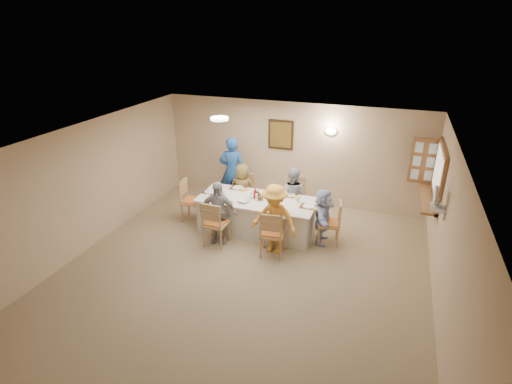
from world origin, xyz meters
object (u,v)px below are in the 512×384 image
(chair_left_end, at_px, (193,200))
(chair_back_right, at_px, (293,200))
(diner_back_left, at_px, (242,189))
(diner_right_end, at_px, (323,216))
(serving_hatch, at_px, (439,175))
(desk_fan, at_px, (437,199))
(caregiver, at_px, (232,171))
(chair_front_right, at_px, (272,232))
(chair_right_end, at_px, (329,223))
(diner_back_right, at_px, (292,195))
(dining_table, at_px, (257,215))
(chair_back_left, at_px, (244,194))
(condiment_ketchup, at_px, (255,193))
(chair_front_left, at_px, (216,222))
(diner_front_left, at_px, (218,212))
(diner_front_right, at_px, (274,219))

(chair_left_end, bearing_deg, chair_back_right, -75.55)
(diner_back_left, xyz_separation_m, diner_right_end, (2.02, -0.68, -0.03))
(serving_hatch, bearing_deg, desk_fan, -94.66)
(desk_fan, xyz_separation_m, caregiver, (-4.43, 1.78, -0.69))
(chair_front_right, height_order, diner_back_left, diner_back_left)
(diner_back_left, height_order, caregiver, caregiver)
(chair_left_end, bearing_deg, chair_right_end, -95.96)
(chair_left_end, height_order, caregiver, caregiver)
(diner_back_left, height_order, diner_back_right, diner_back_right)
(dining_table, bearing_deg, chair_back_left, 126.87)
(chair_front_right, distance_m, condiment_ketchup, 1.13)
(dining_table, height_order, chair_front_left, chair_front_left)
(chair_left_end, height_order, diner_back_left, diner_back_left)
(chair_front_right, relative_size, diner_front_left, 0.73)
(diner_back_left, xyz_separation_m, diner_back_right, (1.20, 0.00, 0.03))
(serving_hatch, relative_size, chair_left_end, 1.53)
(chair_back_right, height_order, diner_front_right, diner_front_right)
(chair_right_end, bearing_deg, chair_back_left, -121.17)
(chair_right_end, bearing_deg, chair_front_right, -60.66)
(desk_fan, distance_m, diner_right_end, 2.27)
(serving_hatch, bearing_deg, diner_back_left, -179.42)
(serving_hatch, distance_m, desk_fan, 1.36)
(serving_hatch, xyz_separation_m, chair_front_right, (-2.89, -1.52, -1.01))
(dining_table, bearing_deg, chair_left_end, -180.00)
(serving_hatch, height_order, desk_fan, serving_hatch)
(chair_front_right, xyz_separation_m, condiment_ketchup, (-0.65, 0.83, 0.39))
(diner_front_right, height_order, condiment_ketchup, diner_front_right)
(dining_table, bearing_deg, chair_front_left, -126.87)
(chair_right_end, xyz_separation_m, diner_front_right, (-0.95, -0.68, 0.24))
(serving_hatch, relative_size, desk_fan, 5.00)
(desk_fan, relative_size, condiment_ketchup, 1.29)
(serving_hatch, distance_m, dining_table, 3.73)
(dining_table, xyz_separation_m, chair_back_right, (0.60, 0.80, 0.12))
(chair_front_left, bearing_deg, serving_hatch, -158.65)
(dining_table, relative_size, chair_back_left, 2.72)
(chair_back_right, height_order, chair_front_right, chair_back_right)
(diner_back_left, distance_m, diner_back_right, 1.20)
(chair_left_end, relative_size, diner_front_left, 0.73)
(serving_hatch, distance_m, chair_front_right, 3.42)
(diner_back_right, height_order, condiment_ketchup, diner_back_right)
(dining_table, height_order, diner_front_left, diner_front_left)
(desk_fan, bearing_deg, diner_back_right, 154.78)
(chair_front_left, relative_size, condiment_ketchup, 4.25)
(chair_back_left, distance_m, chair_left_end, 1.24)
(chair_back_right, relative_size, condiment_ketchup, 4.25)
(chair_front_right, height_order, condiment_ketchup, condiment_ketchup)
(chair_right_end, xyz_separation_m, diner_back_right, (-0.95, 0.68, 0.18))
(chair_front_left, distance_m, diner_back_right, 1.91)
(diner_front_left, distance_m, condiment_ketchup, 0.93)
(serving_hatch, relative_size, chair_back_left, 1.62)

